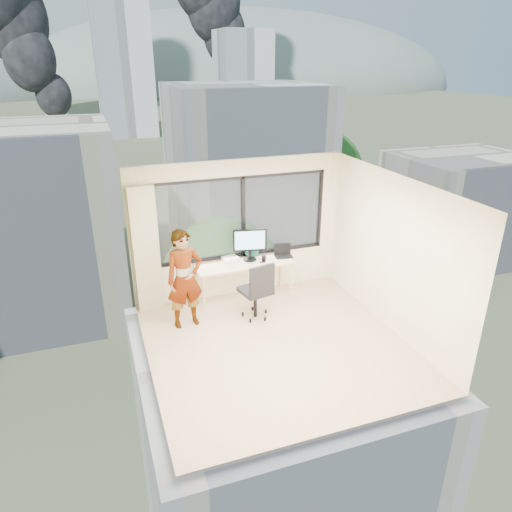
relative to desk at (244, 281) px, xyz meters
name	(u,v)px	position (x,y,z in m)	size (l,w,h in m)	color
floor	(277,345)	(0.00, -1.66, -0.38)	(4.00, 4.00, 0.01)	#D9B08D
ceiling	(280,186)	(0.00, -1.66, 2.23)	(4.00, 4.00, 0.01)	white
wall_front	(345,342)	(0.00, -3.66, 0.93)	(4.00, 0.01, 2.60)	beige
wall_left	(142,292)	(-2.00, -1.66, 0.93)	(0.01, 4.00, 2.60)	beige
wall_right	(392,254)	(2.00, -1.66, 0.93)	(0.01, 4.00, 2.60)	beige
window_wall	(241,217)	(0.05, 0.34, 1.15)	(3.30, 0.16, 1.55)	black
curtain	(146,250)	(-1.72, 0.22, 0.77)	(0.45, 0.14, 2.30)	beige
desk	(244,281)	(0.00, 0.00, 0.00)	(1.80, 0.60, 0.75)	beige
chair	(255,289)	(-0.03, -0.69, 0.17)	(0.56, 0.56, 1.09)	black
person	(185,279)	(-1.21, -0.54, 0.48)	(0.63, 0.41, 1.72)	#2D2D33
monitor	(250,244)	(0.14, 0.09, 0.69)	(0.62, 0.13, 0.62)	black
game_console	(231,259)	(-0.20, 0.18, 0.41)	(0.28, 0.23, 0.07)	white
laptop	(284,252)	(0.80, 0.02, 0.48)	(0.33, 0.34, 0.21)	black
cellphone	(263,262)	(0.33, -0.09, 0.38)	(0.10, 0.05, 0.01)	black
pen_cup	(264,258)	(0.38, -0.03, 0.43)	(0.08, 0.08, 0.10)	black
handbag	(252,252)	(0.22, 0.20, 0.48)	(0.28, 0.14, 0.21)	#0C4D47
exterior_ground	(98,136)	(0.00, 118.34, -14.38)	(400.00, 400.00, 0.04)	#515B3D
near_bldg_a	(3,228)	(-9.00, 28.34, -7.38)	(16.00, 12.00, 14.00)	beige
near_bldg_b	(245,169)	(12.00, 36.34, -6.38)	(14.00, 13.00, 16.00)	silver
near_bldg_c	(458,208)	(30.00, 26.34, -9.38)	(12.00, 10.00, 10.00)	beige
far_tower_b	(124,72)	(8.00, 118.34, 0.62)	(13.00, 13.00, 30.00)	silver
far_tower_c	(243,76)	(45.00, 138.34, -1.38)	(15.00, 15.00, 26.00)	silver
hill_b	(238,86)	(100.00, 318.34, -14.38)	(300.00, 220.00, 96.00)	slate
tree_b	(224,306)	(4.00, 16.34, -9.88)	(7.60, 7.60, 9.00)	#214717
tree_c	(324,185)	(22.00, 38.34, -9.38)	(8.40, 8.40, 10.00)	#214717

